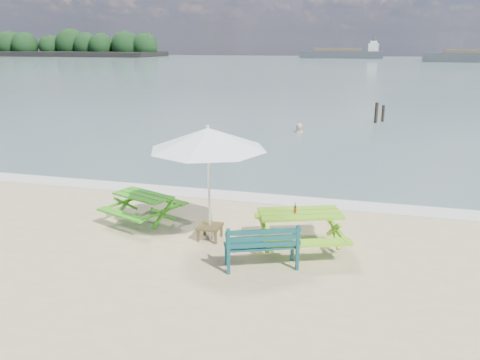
% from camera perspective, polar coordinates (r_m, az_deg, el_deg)
% --- Properties ---
extents(sea, '(300.00, 300.00, 0.00)m').
position_cam_1_polar(sea, '(93.40, 13.35, 13.23)').
color(sea, slate).
rests_on(sea, ground).
extents(foam_strip, '(22.00, 0.90, 0.01)m').
position_cam_1_polar(foam_strip, '(13.84, 3.01, -2.24)').
color(foam_strip, silver).
rests_on(foam_strip, ground).
extents(island_headland, '(90.00, 22.00, 7.60)m').
position_cam_1_polar(island_headland, '(186.17, -23.42, 14.72)').
color(island_headland, black).
rests_on(island_headland, ground).
extents(picnic_table_left, '(2.05, 2.15, 0.74)m').
position_cam_1_polar(picnic_table_left, '(12.19, -11.65, -3.46)').
color(picnic_table_left, '#369D17').
rests_on(picnic_table_left, ground).
extents(picnic_table_right, '(2.36, 2.48, 0.85)m').
position_cam_1_polar(picnic_table_right, '(10.51, 7.26, -6.19)').
color(picnic_table_right, '#70B41B').
rests_on(picnic_table_right, ground).
extents(park_bench, '(1.57, 1.01, 0.92)m').
position_cam_1_polar(park_bench, '(9.65, 2.61, -9.01)').
color(park_bench, '#0F3D40').
rests_on(park_bench, ground).
extents(side_table, '(0.55, 0.55, 0.35)m').
position_cam_1_polar(side_table, '(10.99, -3.70, -6.33)').
color(side_table, brown).
rests_on(side_table, ground).
extents(patio_umbrella, '(2.73, 2.73, 2.63)m').
position_cam_1_polar(patio_umbrella, '(10.35, -3.92, 5.04)').
color(patio_umbrella, silver).
rests_on(patio_umbrella, ground).
extents(beer_bottle, '(0.06, 0.06, 0.23)m').
position_cam_1_polar(beer_bottle, '(10.26, 6.73, -3.62)').
color(beer_bottle, '#8B5614').
rests_on(beer_bottle, picnic_table_right).
extents(swimmer, '(0.78, 0.62, 1.87)m').
position_cam_1_polar(swimmer, '(24.36, 7.15, 4.74)').
color(swimmer, tan).
rests_on(swimmer, ground).
extents(mooring_pilings, '(0.58, 0.78, 1.38)m').
position_cam_1_polar(mooring_pilings, '(28.34, 16.58, 7.64)').
color(mooring_pilings, black).
rests_on(mooring_pilings, ground).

